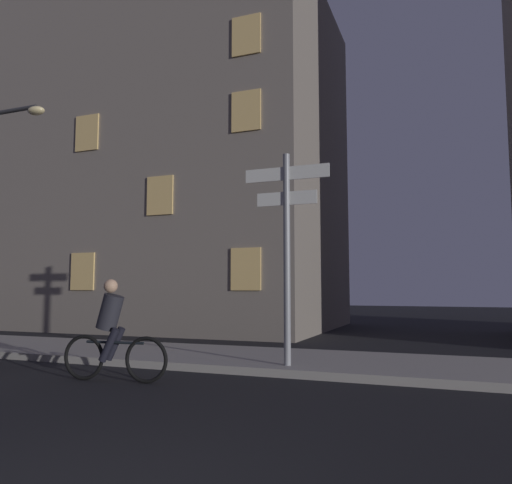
{
  "coord_description": "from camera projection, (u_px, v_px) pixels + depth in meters",
  "views": [
    {
      "loc": [
        2.38,
        -2.38,
        1.47
      ],
      "look_at": [
        -0.72,
        5.63,
        2.26
      ],
      "focal_mm": 34.89,
      "sensor_mm": 36.0,
      "label": 1
    }
  ],
  "objects": [
    {
      "name": "sidewalk_kerb",
      "position": [
        316.0,
        362.0,
        9.35
      ],
      "size": [
        40.0,
        2.82,
        0.14
      ],
      "primitive_type": "cube",
      "color": "#9E9991",
      "rests_on": "ground_plane"
    },
    {
      "name": "signpost",
      "position": [
        287.0,
        238.0,
        8.76
      ],
      "size": [
        1.56,
        0.12,
        3.72
      ],
      "color": "gray",
      "rests_on": "sidewalk_kerb"
    },
    {
      "name": "building_left_block",
      "position": [
        185.0,
        171.0,
        19.59
      ],
      "size": [
        11.37,
        8.03,
        12.16
      ],
      "color": "slate",
      "rests_on": "ground_plane"
    },
    {
      "name": "cyclist",
      "position": [
        112.0,
        334.0,
        7.88
      ],
      "size": [
        1.82,
        0.37,
        1.61
      ],
      "color": "black",
      "rests_on": "ground_plane"
    }
  ]
}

